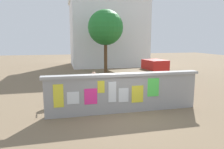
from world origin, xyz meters
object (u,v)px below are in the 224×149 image
Objects in this scene: motorcycle at (84,86)px; tree_roadside at (105,28)px; bicycle_near at (63,99)px; auto_rickshaw_truck at (141,75)px; person_walking at (94,85)px; bicycle_far at (134,97)px.

tree_roadside reaches higher than motorcycle.
bicycle_near is (-1.25, -2.15, -0.10)m from motorcycle.
auto_rickshaw_truck is at bearing 26.94° from bicycle_near.
bicycle_near is at bearing -112.98° from tree_roadside.
auto_rickshaw_truck reaches higher than bicycle_near.
person_walking is (0.22, -2.20, 0.52)m from motorcycle.
person_walking is at bearing -143.43° from auto_rickshaw_truck.
tree_roadside is (4.10, 9.66, 3.87)m from bicycle_near.
tree_roadside is at bearing 86.00° from bicycle_far.
bicycle_near is 1.60m from person_walking.
person_walking is 0.27× the size of tree_roadside.
motorcycle is at bearing -174.65° from auto_rickshaw_truck.
person_walking is at bearing -84.28° from motorcycle.
person_walking is at bearing 170.27° from bicycle_far.
tree_roadside is (2.84, 7.51, 3.77)m from motorcycle.
motorcycle is at bearing 130.22° from bicycle_far.
person_walking reaches higher than bicycle_near.
auto_rickshaw_truck is 3.29m from bicycle_far.
tree_roadside reaches higher than bicycle_far.
person_walking is 10.57m from tree_roadside.
motorcycle is 3.32m from bicycle_far.
motorcycle is 2.28m from person_walking.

